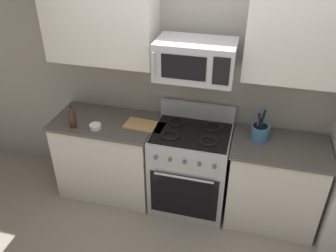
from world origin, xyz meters
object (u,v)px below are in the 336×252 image
(microwave, at_px, (195,60))
(bottle_soy, at_px, (72,117))
(cutting_board, at_px, (144,126))
(prep_bowl, at_px, (95,126))
(range_oven, at_px, (190,168))
(utensil_crock, at_px, (260,131))

(microwave, xyz_separation_m, bottle_soy, (-1.16, -0.21, -0.63))
(cutting_board, distance_m, bottle_soy, 0.71)
(bottle_soy, distance_m, prep_bowl, 0.24)
(microwave, height_order, cutting_board, microwave)
(range_oven, distance_m, prep_bowl, 1.06)
(cutting_board, distance_m, prep_bowl, 0.48)
(microwave, distance_m, prep_bowl, 1.19)
(utensil_crock, distance_m, prep_bowl, 1.58)
(microwave, distance_m, bottle_soy, 1.34)
(bottle_soy, bearing_deg, range_oven, 9.12)
(prep_bowl, bearing_deg, utensil_crock, 8.15)
(range_oven, xyz_separation_m, utensil_crock, (0.63, 0.06, 0.52))
(utensil_crock, bearing_deg, prep_bowl, -171.85)
(microwave, xyz_separation_m, cutting_board, (-0.48, -0.03, -0.73))
(microwave, relative_size, cutting_board, 1.73)
(bottle_soy, xyz_separation_m, prep_bowl, (0.22, 0.03, -0.08))
(utensil_crock, distance_m, cutting_board, 1.11)
(cutting_board, relative_size, bottle_soy, 1.70)
(utensil_crock, height_order, prep_bowl, utensil_crock)
(cutting_board, bearing_deg, bottle_soy, -164.68)
(range_oven, relative_size, utensil_crock, 3.23)
(range_oven, distance_m, cutting_board, 0.65)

